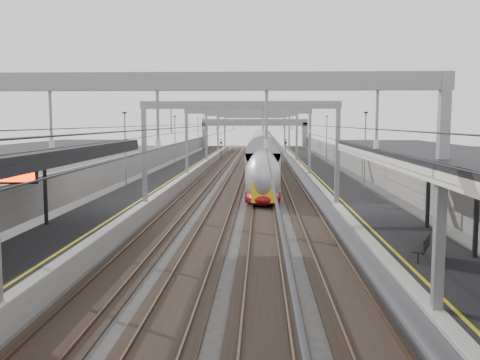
# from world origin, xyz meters

# --- Properties ---
(platform_left) EXTENTS (4.00, 120.00, 1.00)m
(platform_left) POSITION_xyz_m (-8.00, 45.00, 0.50)
(platform_left) COLOR black
(platform_left) RESTS_ON ground
(platform_right) EXTENTS (4.00, 120.00, 1.00)m
(platform_right) POSITION_xyz_m (8.00, 45.00, 0.50)
(platform_right) COLOR black
(platform_right) RESTS_ON ground
(tracks) EXTENTS (11.40, 140.00, 0.20)m
(tracks) POSITION_xyz_m (0.00, 45.00, 0.05)
(tracks) COLOR black
(tracks) RESTS_ON ground
(overhead_line) EXTENTS (13.00, 140.00, 6.60)m
(overhead_line) POSITION_xyz_m (0.00, 51.62, 6.14)
(overhead_line) COLOR gray
(overhead_line) RESTS_ON platform_left
(overbridge) EXTENTS (22.00, 2.20, 6.90)m
(overbridge) POSITION_xyz_m (0.00, 100.00, 5.31)
(overbridge) COLOR slate
(overbridge) RESTS_ON ground
(wall_left) EXTENTS (0.30, 120.00, 3.20)m
(wall_left) POSITION_xyz_m (-11.20, 45.00, 1.60)
(wall_left) COLOR slate
(wall_left) RESTS_ON ground
(wall_right) EXTENTS (0.30, 120.00, 3.20)m
(wall_right) POSITION_xyz_m (11.20, 45.00, 1.60)
(wall_right) COLOR slate
(wall_right) RESTS_ON ground
(train) EXTENTS (2.65, 48.24, 4.19)m
(train) POSITION_xyz_m (1.50, 47.23, 2.06)
(train) COLOR maroon
(train) RESTS_ON ground
(bench) EXTENTS (1.15, 1.84, 0.93)m
(bench) POSITION_xyz_m (7.60, 7.55, 1.56)
(bench) COLOR black
(bench) RESTS_ON platform_right
(signal_green) EXTENTS (0.32, 0.32, 3.48)m
(signal_green) POSITION_xyz_m (-5.20, 74.62, 2.42)
(signal_green) COLOR black
(signal_green) RESTS_ON ground
(signal_red_near) EXTENTS (0.32, 0.32, 3.48)m
(signal_red_near) POSITION_xyz_m (3.20, 68.48, 2.42)
(signal_red_near) COLOR black
(signal_red_near) RESTS_ON ground
(signal_red_far) EXTENTS (0.32, 0.32, 3.48)m
(signal_red_far) POSITION_xyz_m (5.40, 74.85, 2.42)
(signal_red_far) COLOR black
(signal_red_far) RESTS_ON ground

